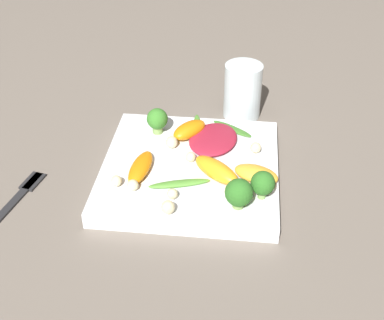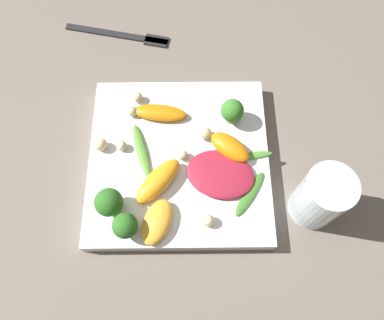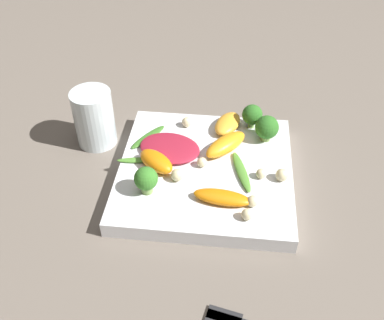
# 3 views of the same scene
# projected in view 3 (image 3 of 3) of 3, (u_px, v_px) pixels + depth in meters

# --- Properties ---
(ground_plane) EXTENTS (2.40, 2.40, 0.00)m
(ground_plane) POSITION_uv_depth(u_px,v_px,m) (205.00, 178.00, 0.64)
(ground_plane) COLOR #6B6056
(plate) EXTENTS (0.24, 0.24, 0.02)m
(plate) POSITION_uv_depth(u_px,v_px,m) (206.00, 172.00, 0.64)
(plate) COLOR white
(plate) RESTS_ON ground_plane
(drinking_glass) EXTENTS (0.06, 0.06, 0.09)m
(drinking_glass) POSITION_uv_depth(u_px,v_px,m) (94.00, 118.00, 0.68)
(drinking_glass) COLOR silver
(drinking_glass) RESTS_ON ground_plane
(radicchio_leaf_0) EXTENTS (0.09, 0.10, 0.01)m
(radicchio_leaf_0) POSITION_uv_depth(u_px,v_px,m) (170.00, 148.00, 0.65)
(radicchio_leaf_0) COLOR maroon
(radicchio_leaf_0) RESTS_ON plate
(orange_segment_0) EXTENTS (0.07, 0.05, 0.02)m
(orange_segment_0) POSITION_uv_depth(u_px,v_px,m) (228.00, 124.00, 0.69)
(orange_segment_0) COLOR #FCAD33
(orange_segment_0) RESTS_ON plate
(orange_segment_1) EXTENTS (0.03, 0.08, 0.01)m
(orange_segment_1) POSITION_uv_depth(u_px,v_px,m) (222.00, 197.00, 0.57)
(orange_segment_1) COLOR orange
(orange_segment_1) RESTS_ON plate
(orange_segment_2) EXTENTS (0.08, 0.07, 0.02)m
(orange_segment_2) POSITION_uv_depth(u_px,v_px,m) (226.00, 144.00, 0.65)
(orange_segment_2) COLOR orange
(orange_segment_2) RESTS_ON plate
(orange_segment_3) EXTENTS (0.06, 0.06, 0.02)m
(orange_segment_3) POSITION_uv_depth(u_px,v_px,m) (156.00, 161.00, 0.62)
(orange_segment_3) COLOR orange
(orange_segment_3) RESTS_ON plate
(broccoli_floret_0) EXTENTS (0.03, 0.03, 0.04)m
(broccoli_floret_0) POSITION_uv_depth(u_px,v_px,m) (252.00, 115.00, 0.68)
(broccoli_floret_0) COLOR #84AD5B
(broccoli_floret_0) RESTS_ON plate
(broccoli_floret_1) EXTENTS (0.03, 0.03, 0.04)m
(broccoli_floret_1) POSITION_uv_depth(u_px,v_px,m) (146.00, 179.00, 0.58)
(broccoli_floret_1) COLOR #7A9E51
(broccoli_floret_1) RESTS_ON plate
(broccoli_floret_2) EXTENTS (0.04, 0.04, 0.04)m
(broccoli_floret_2) POSITION_uv_depth(u_px,v_px,m) (267.00, 128.00, 0.66)
(broccoli_floret_2) COLOR #7A9E51
(broccoli_floret_2) RESTS_ON plate
(arugula_sprig_0) EXTENTS (0.07, 0.05, 0.00)m
(arugula_sprig_0) POSITION_uv_depth(u_px,v_px,m) (148.00, 137.00, 0.67)
(arugula_sprig_0) COLOR #3D7528
(arugula_sprig_0) RESTS_ON plate
(arugula_sprig_1) EXTENTS (0.02, 0.06, 0.00)m
(arugula_sprig_1) POSITION_uv_depth(u_px,v_px,m) (139.00, 160.00, 0.64)
(arugula_sprig_1) COLOR #518E33
(arugula_sprig_1) RESTS_ON plate
(arugula_sprig_2) EXTENTS (0.08, 0.04, 0.01)m
(arugula_sprig_2) POSITION_uv_depth(u_px,v_px,m) (241.00, 171.00, 0.62)
(arugula_sprig_2) COLOR #518E33
(arugula_sprig_2) RESTS_ON plate
(macadamia_nut_0) EXTENTS (0.01, 0.01, 0.01)m
(macadamia_nut_0) POSITION_uv_depth(u_px,v_px,m) (247.00, 214.00, 0.55)
(macadamia_nut_0) COLOR beige
(macadamia_nut_0) RESTS_ON plate
(macadamia_nut_1) EXTENTS (0.02, 0.02, 0.02)m
(macadamia_nut_1) POSITION_uv_depth(u_px,v_px,m) (177.00, 175.00, 0.60)
(macadamia_nut_1) COLOR beige
(macadamia_nut_1) RESTS_ON plate
(macadamia_nut_2) EXTENTS (0.02, 0.02, 0.02)m
(macadamia_nut_2) POSITION_uv_depth(u_px,v_px,m) (187.00, 122.00, 0.69)
(macadamia_nut_2) COLOR beige
(macadamia_nut_2) RESTS_ON plate
(macadamia_nut_3) EXTENTS (0.02, 0.02, 0.02)m
(macadamia_nut_3) POSITION_uv_depth(u_px,v_px,m) (253.00, 201.00, 0.57)
(macadamia_nut_3) COLOR beige
(macadamia_nut_3) RESTS_ON plate
(macadamia_nut_4) EXTENTS (0.02, 0.02, 0.02)m
(macadamia_nut_4) POSITION_uv_depth(u_px,v_px,m) (282.00, 175.00, 0.60)
(macadamia_nut_4) COLOR beige
(macadamia_nut_4) RESTS_ON plate
(macadamia_nut_5) EXTENTS (0.01, 0.01, 0.01)m
(macadamia_nut_5) POSITION_uv_depth(u_px,v_px,m) (261.00, 174.00, 0.61)
(macadamia_nut_5) COLOR beige
(macadamia_nut_5) RESTS_ON plate
(macadamia_nut_6) EXTENTS (0.01, 0.01, 0.01)m
(macadamia_nut_6) POSITION_uv_depth(u_px,v_px,m) (202.00, 162.00, 0.62)
(macadamia_nut_6) COLOR beige
(macadamia_nut_6) RESTS_ON plate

